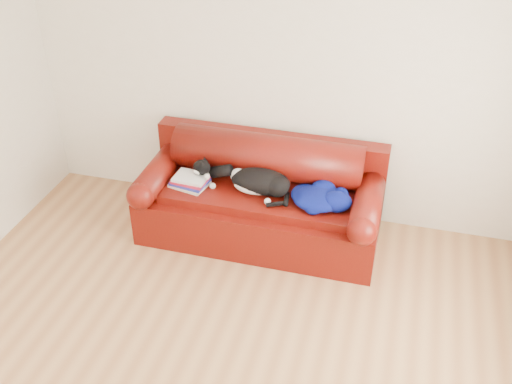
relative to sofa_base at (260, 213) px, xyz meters
The scene contains 7 objects.
ground 1.51m from the sofa_base, 89.68° to the right, with size 4.50×4.50×0.00m, color #905F39.
room_shell 2.06m from the sofa_base, 84.90° to the right, with size 4.52×4.02×2.61m.
sofa_base is the anchor object (origin of this frame).
sofa_back 0.39m from the sofa_base, 90.00° to the left, with size 2.10×1.01×0.88m.
book_stack 0.69m from the sofa_base, 169.31° to the right, with size 0.35×0.30×0.10m.
cat 0.37m from the sofa_base, 86.26° to the right, with size 0.71×0.42×0.27m.
blanket 0.64m from the sofa_base, 10.24° to the right, with size 0.57×0.46×0.16m.
Camera 1 is at (1.11, -2.72, 3.34)m, focal length 42.00 mm.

